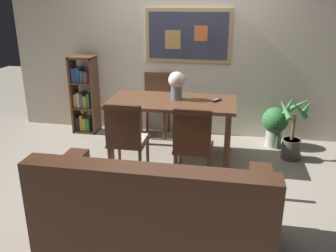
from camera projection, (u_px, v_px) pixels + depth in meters
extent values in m
plane|color=gray|center=(170.00, 172.00, 4.22)|extent=(12.00, 12.00, 0.00)
cube|color=beige|center=(187.00, 45.00, 5.08)|extent=(5.20, 0.10, 2.60)
cube|color=tan|center=(188.00, 36.00, 4.97)|extent=(1.20, 0.02, 0.73)
cube|color=#33384C|center=(188.00, 36.00, 4.95)|extent=(1.10, 0.01, 0.63)
cube|color=tan|center=(173.00, 40.00, 5.00)|extent=(0.22, 0.00, 0.26)
cube|color=#D86633|center=(201.00, 33.00, 4.91)|extent=(0.18, 0.00, 0.21)
cube|color=brown|center=(172.00, 102.00, 4.40)|extent=(1.55, 0.81, 0.04)
cylinder|color=brown|center=(111.00, 136.00, 4.34)|extent=(0.07, 0.07, 0.71)
cylinder|color=brown|center=(227.00, 144.00, 4.10)|extent=(0.07, 0.07, 0.71)
cylinder|color=brown|center=(126.00, 119.00, 4.95)|extent=(0.07, 0.07, 0.71)
cylinder|color=brown|center=(229.00, 125.00, 4.71)|extent=(0.07, 0.07, 0.71)
cube|color=brown|center=(129.00, 142.00, 3.94)|extent=(0.40, 0.40, 0.03)
cube|color=#C6B299|center=(129.00, 139.00, 3.94)|extent=(0.36, 0.36, 0.03)
cylinder|color=brown|center=(110.00, 166.00, 3.89)|extent=(0.04, 0.04, 0.42)
cylinder|color=brown|center=(140.00, 168.00, 3.83)|extent=(0.04, 0.04, 0.42)
cylinder|color=brown|center=(119.00, 153.00, 4.21)|extent=(0.04, 0.04, 0.42)
cylinder|color=brown|center=(148.00, 155.00, 4.15)|extent=(0.04, 0.04, 0.42)
cube|color=brown|center=(123.00, 126.00, 3.70)|extent=(0.38, 0.04, 0.46)
cube|color=brown|center=(122.00, 108.00, 3.63)|extent=(0.38, 0.05, 0.06)
cube|color=brown|center=(155.00, 107.00, 5.21)|extent=(0.40, 0.40, 0.03)
cube|color=#C6B299|center=(155.00, 105.00, 5.20)|extent=(0.36, 0.36, 0.03)
cylinder|color=brown|center=(169.00, 119.00, 5.41)|extent=(0.04, 0.04, 0.42)
cylinder|color=brown|center=(147.00, 117.00, 5.47)|extent=(0.04, 0.04, 0.42)
cylinder|color=brown|center=(164.00, 126.00, 5.10)|extent=(0.04, 0.04, 0.42)
cylinder|color=brown|center=(141.00, 125.00, 5.16)|extent=(0.04, 0.04, 0.42)
cube|color=brown|center=(157.00, 88.00, 5.30)|extent=(0.38, 0.04, 0.46)
cube|color=brown|center=(157.00, 74.00, 5.23)|extent=(0.38, 0.05, 0.06)
cube|color=brown|center=(193.00, 147.00, 3.80)|extent=(0.40, 0.40, 0.03)
cube|color=#C6B299|center=(194.00, 145.00, 3.79)|extent=(0.36, 0.36, 0.03)
cylinder|color=brown|center=(175.00, 172.00, 3.74)|extent=(0.04, 0.04, 0.42)
cylinder|color=brown|center=(208.00, 175.00, 3.69)|extent=(0.04, 0.04, 0.42)
cylinder|color=brown|center=(180.00, 159.00, 4.06)|extent=(0.04, 0.04, 0.42)
cylinder|color=brown|center=(210.00, 161.00, 4.00)|extent=(0.04, 0.04, 0.42)
cube|color=brown|center=(192.00, 132.00, 3.55)|extent=(0.38, 0.04, 0.46)
cube|color=brown|center=(192.00, 112.00, 3.48)|extent=(0.38, 0.05, 0.06)
cube|color=#472819|center=(157.00, 221.00, 2.94)|extent=(1.80, 0.84, 0.40)
cube|color=#472819|center=(147.00, 197.00, 2.51)|extent=(1.80, 0.20, 0.44)
cube|color=#472819|center=(62.00, 179.00, 2.98)|extent=(0.18, 0.80, 0.22)
cube|color=#472819|center=(262.00, 198.00, 2.70)|extent=(0.18, 0.80, 0.22)
cube|color=#334C72|center=(94.00, 188.00, 2.73)|extent=(0.32, 0.16, 0.33)
cube|color=#8C6B4C|center=(152.00, 194.00, 2.66)|extent=(0.32, 0.16, 0.33)
cube|color=brown|center=(74.00, 94.00, 5.36)|extent=(0.03, 0.28, 1.14)
cube|color=brown|center=(95.00, 95.00, 5.30)|extent=(0.03, 0.28, 1.14)
cube|color=brown|center=(87.00, 130.00, 5.52)|extent=(0.36, 0.28, 0.03)
cube|color=brown|center=(82.00, 57.00, 5.15)|extent=(0.36, 0.28, 0.03)
cube|color=brown|center=(86.00, 107.00, 5.40)|extent=(0.30, 0.28, 0.02)
cube|color=brown|center=(84.00, 82.00, 5.27)|extent=(0.30, 0.28, 0.02)
cube|color=black|center=(80.00, 122.00, 5.50)|extent=(0.06, 0.22, 0.21)
cube|color=gold|center=(84.00, 121.00, 5.48)|extent=(0.04, 0.22, 0.24)
cube|color=gold|center=(87.00, 123.00, 5.48)|extent=(0.05, 0.22, 0.19)
cube|color=#337247|center=(90.00, 123.00, 5.47)|extent=(0.04, 0.22, 0.20)
cube|color=gold|center=(78.00, 100.00, 5.38)|extent=(0.04, 0.22, 0.20)
cube|color=beige|center=(81.00, 99.00, 5.37)|extent=(0.04, 0.22, 0.22)
cube|color=#595960|center=(84.00, 100.00, 5.36)|extent=(0.04, 0.22, 0.22)
cube|color=gold|center=(87.00, 101.00, 5.36)|extent=(0.05, 0.22, 0.18)
cube|color=#337247|center=(91.00, 100.00, 5.34)|extent=(0.04, 0.22, 0.22)
cube|color=#2D4C8C|center=(76.00, 74.00, 5.25)|extent=(0.06, 0.22, 0.21)
cube|color=#2D4C8C|center=(80.00, 74.00, 5.24)|extent=(0.06, 0.22, 0.21)
cube|color=#337247|center=(84.00, 76.00, 5.23)|extent=(0.04, 0.22, 0.17)
cube|color=#7F3F72|center=(88.00, 76.00, 5.23)|extent=(0.06, 0.22, 0.16)
cube|color=black|center=(92.00, 74.00, 5.20)|extent=(0.05, 0.22, 0.24)
cylinder|color=#B2ADA3|center=(273.00, 138.00, 4.93)|extent=(0.21, 0.21, 0.23)
cylinder|color=#332319|center=(274.00, 130.00, 4.90)|extent=(0.19, 0.19, 0.02)
sphere|color=#2D6B33|center=(275.00, 120.00, 4.85)|extent=(0.35, 0.35, 0.35)
cylinder|color=#2D6B33|center=(278.00, 139.00, 4.81)|extent=(0.03, 0.03, 0.25)
cylinder|color=#2D6B33|center=(281.00, 136.00, 4.98)|extent=(0.03, 0.03, 0.31)
cylinder|color=#4C4742|center=(291.00, 149.00, 4.53)|extent=(0.22, 0.22, 0.26)
cylinder|color=#332319|center=(292.00, 140.00, 4.49)|extent=(0.20, 0.20, 0.02)
cylinder|color=brown|center=(293.00, 128.00, 4.43)|extent=(0.04, 0.04, 0.32)
cone|color=#387F3D|center=(307.00, 107.00, 4.33)|extent=(0.11, 0.28, 0.26)
cone|color=#387F3D|center=(299.00, 105.00, 4.47)|extent=(0.31, 0.19, 0.25)
cone|color=#387F3D|center=(289.00, 106.00, 4.41)|extent=(0.20, 0.22, 0.24)
cone|color=#387F3D|center=(285.00, 109.00, 4.32)|extent=(0.19, 0.30, 0.24)
cone|color=#387F3D|center=(299.00, 110.00, 4.25)|extent=(0.24, 0.14, 0.24)
cylinder|color=slate|center=(177.00, 93.00, 4.41)|extent=(0.13, 0.13, 0.17)
sphere|color=silver|center=(177.00, 80.00, 4.35)|extent=(0.20, 0.20, 0.20)
sphere|color=#D86633|center=(174.00, 80.00, 4.43)|extent=(0.07, 0.07, 0.07)
sphere|color=pink|center=(179.00, 82.00, 4.29)|extent=(0.05, 0.05, 0.05)
sphere|color=#D86633|center=(183.00, 79.00, 4.36)|extent=(0.05, 0.05, 0.05)
cube|color=black|center=(216.00, 100.00, 4.35)|extent=(0.12, 0.16, 0.02)
cube|color=gray|center=(216.00, 99.00, 4.35)|extent=(0.08, 0.10, 0.00)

